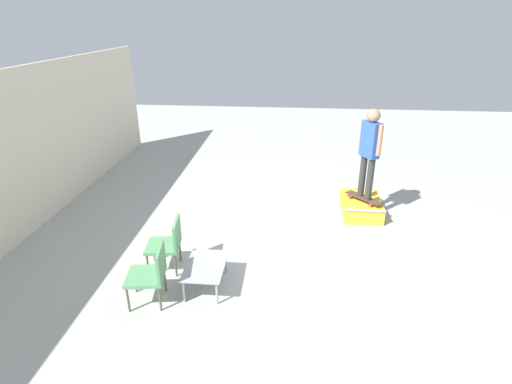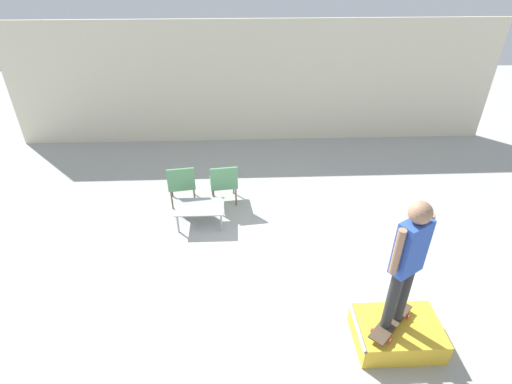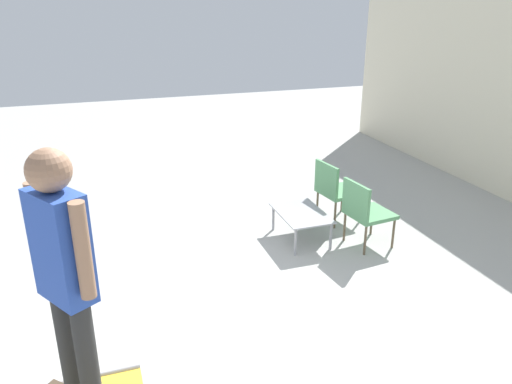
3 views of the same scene
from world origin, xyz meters
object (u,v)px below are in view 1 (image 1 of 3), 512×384
at_px(skateboard_on_ramp, 364,198).
at_px(person_skater, 370,147).
at_px(patio_chair_left, 151,272).
at_px(patio_chair_right, 168,242).
at_px(skate_ramp_box, 361,206).
at_px(coffee_table, 205,268).

xyz_separation_m(skateboard_on_ramp, person_skater, (0.00, 0.00, 1.09)).
relative_size(skateboard_on_ramp, patio_chair_left, 0.82).
relative_size(skateboard_on_ramp, person_skater, 0.40).
height_order(patio_chair_left, patio_chair_right, same).
xyz_separation_m(skate_ramp_box, patio_chair_right, (-2.33, 3.41, 0.34)).
bearing_deg(skateboard_on_ramp, coffee_table, 89.20).
xyz_separation_m(coffee_table, patio_chair_right, (0.42, 0.69, 0.16)).
relative_size(skate_ramp_box, coffee_table, 1.27).
distance_m(person_skater, patio_chair_right, 4.19).
distance_m(person_skater, coffee_table, 3.97).
height_order(skateboard_on_ramp, coffee_table, skateboard_on_ramp).
relative_size(skate_ramp_box, patio_chair_right, 1.26).
relative_size(coffee_table, patio_chair_right, 1.00).
bearing_deg(patio_chair_left, person_skater, 123.36).
bearing_deg(person_skater, coffee_table, 102.33).
bearing_deg(skate_ramp_box, skateboard_on_ramp, -174.38).
relative_size(skate_ramp_box, skateboard_on_ramp, 1.54).
relative_size(skateboard_on_ramp, patio_chair_right, 0.82).
distance_m(skate_ramp_box, patio_chair_left, 4.65).
xyz_separation_m(skateboard_on_ramp, patio_chair_left, (-3.03, 3.42, 0.09)).
bearing_deg(person_skater, skateboard_on_ramp, 0.00).
bearing_deg(patio_chair_right, person_skater, 116.17).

